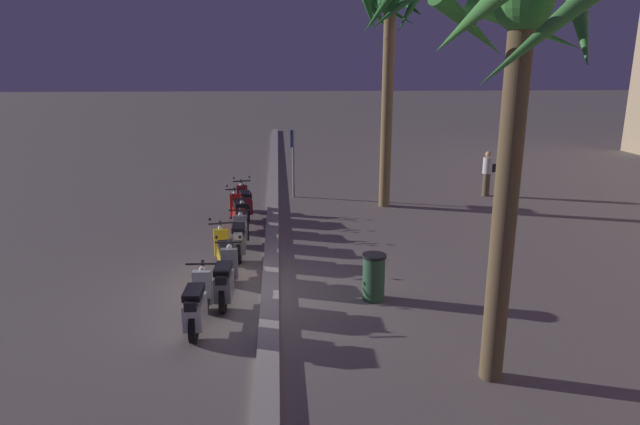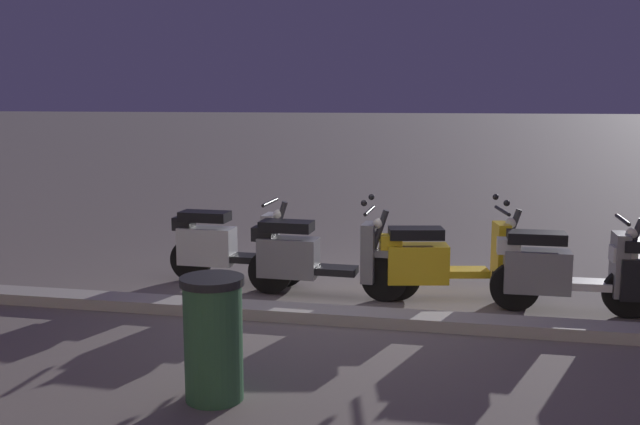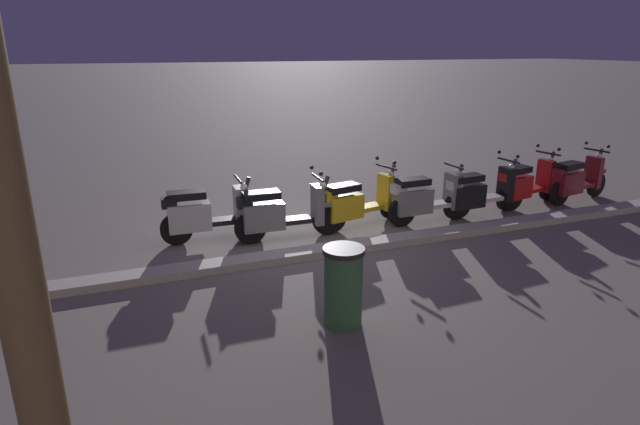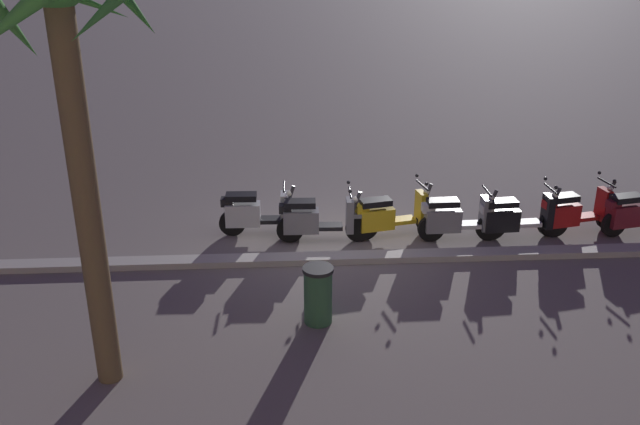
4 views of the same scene
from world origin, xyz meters
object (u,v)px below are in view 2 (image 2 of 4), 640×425
scooter_grey_last_in_row (562,270)px  litter_bin (213,337)px  scooter_grey_mid_rear (313,257)px  scooter_yellow_mid_centre (443,261)px  scooter_silver_gap_after_mid (226,246)px

scooter_grey_last_in_row → litter_bin: (2.83, 2.83, 0.02)m
scooter_grey_mid_rear → litter_bin: scooter_grey_mid_rear is taller
scooter_yellow_mid_centre → litter_bin: scooter_yellow_mid_centre is taller
scooter_grey_last_in_row → litter_bin: 4.01m
scooter_yellow_mid_centre → scooter_grey_last_in_row: bearing=168.8°
scooter_grey_last_in_row → scooter_grey_mid_rear: (2.70, -0.09, 0.00)m
scooter_silver_gap_after_mid → litter_bin: (-1.05, 3.31, 0.02)m
scooter_yellow_mid_centre → scooter_grey_mid_rear: 1.47m
scooter_silver_gap_after_mid → scooter_grey_last_in_row: bearing=173.0°
scooter_silver_gap_after_mid → litter_bin: scooter_silver_gap_after_mid is taller
scooter_silver_gap_after_mid → litter_bin: bearing=107.6°
litter_bin → scooter_grey_last_in_row: bearing=-135.0°
scooter_yellow_mid_centre → scooter_grey_mid_rear: bearing=5.9°
scooter_grey_mid_rear → scooter_silver_gap_after_mid: 1.24m
scooter_yellow_mid_centre → scooter_silver_gap_after_mid: bearing=-5.1°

